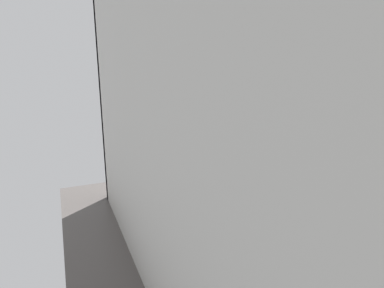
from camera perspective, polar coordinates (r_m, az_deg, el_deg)
ground_plane at (r=3.96m, az=25.30°, el=-14.98°), size 5.64×5.20×0.10m
wall_back at (r=4.97m, az=9.92°, el=8.90°), size 4.44×0.27×2.71m
wall_left at (r=2.31m, az=-8.55°, el=3.23°), size 0.12×4.00×2.71m
bath_mat at (r=3.88m, az=-3.11°, el=-13.24°), size 0.68×0.44×0.01m
vanity_sink_left at (r=4.25m, az=-6.09°, el=-4.85°), size 0.65×0.53×0.77m
tap_on_left_sink at (r=4.32m, az=-7.03°, el=1.39°), size 0.03×0.13×0.11m
toilet at (r=4.61m, az=4.46°, el=-3.75°), size 0.48×0.62×1.00m
toothbrush_cup at (r=4.25m, az=-10.14°, el=0.84°), size 0.07×0.07×0.20m
soap_dispenser at (r=4.39m, az=-3.83°, el=1.70°), size 0.06×0.06×0.17m
folded_hand_towel at (r=3.99m, az=-6.07°, el=-0.37°), size 0.22×0.16×0.04m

